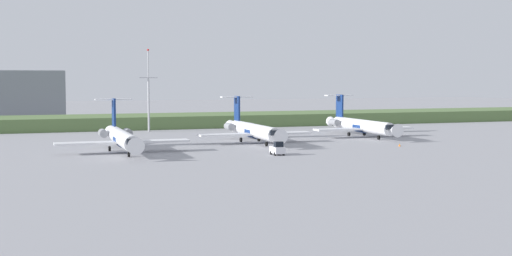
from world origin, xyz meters
name	(u,v)px	position (x,y,z in m)	size (l,w,h in m)	color
ground_plane	(229,136)	(0.00, 30.00, 0.00)	(500.00, 500.00, 0.00)	#939399
grass_berm	(195,120)	(0.00, 61.32, 1.60)	(320.00, 20.00, 3.20)	#597542
regional_jet_nearest	(122,137)	(-27.19, 3.78, 2.54)	(22.81, 31.00, 9.00)	white
regional_jet_second	(253,130)	(-0.15, 12.67, 2.54)	(22.81, 31.00, 9.00)	white
regional_jet_third	(361,125)	(26.67, 18.04, 2.54)	(22.81, 31.00, 9.00)	white
antenna_mast	(149,97)	(-14.89, 46.73, 8.26)	(4.40, 0.50, 19.77)	#B2B2B7
baggage_tug	(278,149)	(-3.33, -9.53, 1.00)	(1.72, 3.20, 2.30)	silver
safety_cone_front_marker	(400,145)	(23.47, -3.61, 0.28)	(0.44, 0.44, 0.55)	orange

